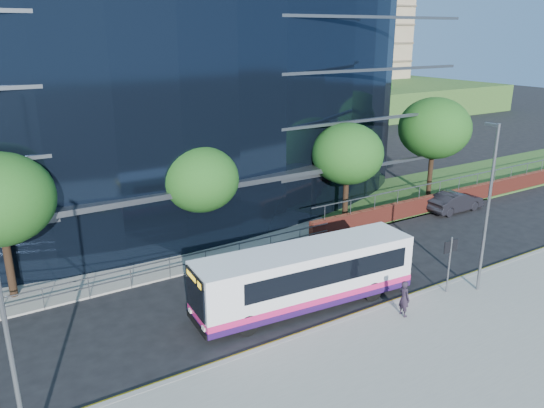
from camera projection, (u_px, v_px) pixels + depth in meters
ground at (351, 305)px, 24.29m from camera, size 200.00×200.00×0.00m
pavement_near at (436, 358)px, 20.23m from camera, size 80.00×8.00×0.15m
kerb at (366, 313)px, 23.46m from camera, size 80.00×0.25×0.16m
yellow_line_outer at (363, 313)px, 23.64m from camera, size 80.00×0.08×0.01m
yellow_line_inner at (360, 311)px, 23.76m from camera, size 80.00×0.08×0.01m
far_forecourt at (144, 251)px, 30.12m from camera, size 50.00×8.00×0.10m
grass_verge at (485, 178)px, 45.21m from camera, size 36.00×8.00×0.12m
glass_office at (116, 91)px, 36.60m from camera, size 44.00×23.10×16.00m
retaining_wall at (493, 189)px, 40.04m from camera, size 34.00×0.40×2.11m
guard_railings at (130, 273)px, 25.65m from camera, size 24.00×0.05×1.10m
apartment_block at (275, 37)px, 83.06m from camera, size 60.00×42.00×30.00m
street_sign at (450, 253)px, 24.60m from camera, size 0.85×0.09×2.80m
tree_far_b at (200, 179)px, 29.13m from camera, size 4.29×4.29×6.05m
tree_far_c at (348, 154)px, 33.65m from camera, size 4.62×4.62×6.51m
tree_far_d at (434, 128)px, 38.78m from camera, size 5.28×5.28×7.44m
tree_dist_e at (294, 92)px, 67.20m from camera, size 4.62×4.62×6.51m
tree_dist_f at (377, 87)px, 76.96m from camera, size 4.29×4.29×6.05m
streetlight_west at (6, 328)px, 14.11m from camera, size 0.15×0.77×8.00m
streetlight_east at (488, 204)px, 24.17m from camera, size 0.15×0.77×8.00m
city_bus at (307, 275)px, 23.88m from camera, size 10.58×3.16×2.82m
parked_car at (455, 202)px, 36.74m from camera, size 4.33×1.52×1.43m
pedestrian at (404, 298)px, 22.90m from camera, size 0.45×0.64×1.64m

